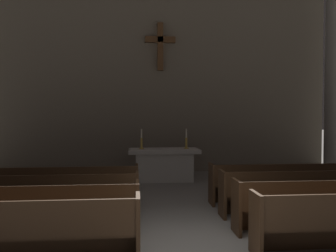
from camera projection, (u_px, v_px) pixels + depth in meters
pew_left_row_1 at (15, 232)px, 4.90m from camera, size 3.43×0.50×0.95m
pew_left_row_2 at (35, 212)px, 5.90m from camera, size 3.43×0.50×0.95m
pew_left_row_3 at (50, 198)px, 6.91m from camera, size 3.43×0.50×0.95m
pew_left_row_4 at (61, 187)px, 7.91m from camera, size 3.43×0.50×0.95m
pew_right_row_2 at (329, 205)px, 6.37m from camera, size 3.43×0.50×0.95m
pew_right_row_3 at (303, 192)px, 7.38m from camera, size 3.43×0.50×0.95m
pew_right_row_4 at (282, 183)px, 8.38m from camera, size 3.43×0.50×0.95m
column_right_second at (336, 74)px, 11.48m from camera, size 1.04×1.04×6.90m
altar at (164, 164)px, 11.14m from camera, size 2.20×0.90×1.01m
candlestick_left at (142, 143)px, 11.06m from camera, size 0.16×0.16×0.62m
candlestick_right at (186, 142)px, 11.19m from camera, size 0.16×0.16×0.62m
apse_with_cross at (160, 59)px, 12.90m from camera, size 12.22×0.45×8.14m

